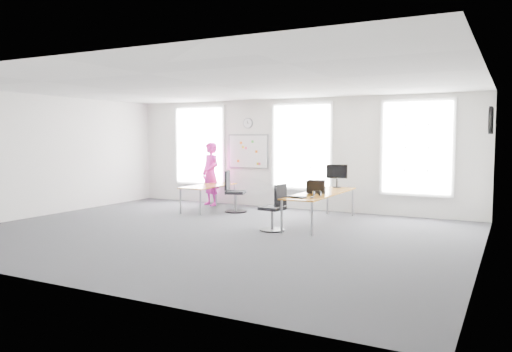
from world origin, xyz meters
The scene contains 24 objects.
floor centered at (0.00, 0.00, 0.00)m, with size 10.00×10.00×0.00m, color #27262B.
ceiling centered at (0.00, 0.00, 3.00)m, with size 10.00×10.00×0.00m, color silver.
wall_back centered at (0.00, 4.00, 1.50)m, with size 10.00×10.00×0.00m, color white.
wall_front centered at (0.00, -4.00, 1.50)m, with size 10.00×10.00×0.00m, color white.
wall_left centered at (-5.00, 0.00, 1.50)m, with size 10.00×10.00×0.00m, color white.
wall_right centered at (5.00, 0.00, 1.50)m, with size 10.00×10.00×0.00m, color white.
window_left centered at (-3.00, 3.97, 1.70)m, with size 1.60×0.06×2.20m, color silver.
window_mid centered at (0.30, 3.97, 1.70)m, with size 1.60×0.06×2.20m, color silver.
window_right centered at (3.30, 3.97, 1.70)m, with size 1.60×0.06×2.20m, color silver.
desk_right centered at (1.56, 2.04, 0.66)m, with size 0.78×2.91×0.71m.
desk_left centered at (-1.85, 2.68, 0.61)m, with size 0.73×1.83×0.67m.
chair_right centered at (1.01, 0.78, 0.43)m, with size 0.53×0.53×0.99m.
chair_left centered at (-1.08, 2.67, 0.47)m, with size 0.62×0.62×1.08m.
person centered at (-2.31, 3.48, 0.91)m, with size 0.66×0.43×1.81m, color #EA26B2.
whiteboard centered at (-1.35, 3.97, 1.55)m, with size 1.20×0.03×0.90m, color white.
wall_clock centered at (-1.35, 3.97, 2.35)m, with size 0.30×0.30×0.04m, color gray.
tv centered at (4.95, 3.00, 2.30)m, with size 0.06×0.90×0.55m, color black.
keyboard centered at (1.44, 0.94, 0.72)m, with size 0.42×0.15×0.02m, color black.
mouse centered at (1.77, 0.96, 0.73)m, with size 0.06×0.10×0.04m, color black.
lens_cap centered at (1.62, 1.38, 0.71)m, with size 0.06×0.06×0.01m, color black.
headphones centered at (1.67, 1.47, 0.76)m, with size 0.20×0.10×0.11m.
laptop_sleeve centered at (1.55, 1.74, 0.86)m, with size 0.39×0.31×0.31m.
paper_stack centered at (1.42, 2.20, 0.76)m, with size 0.31×0.23×0.11m, color beige.
monitor centered at (1.52, 3.29, 1.05)m, with size 0.50×0.22×0.57m.
Camera 1 is at (5.43, -8.53, 1.96)m, focal length 35.00 mm.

